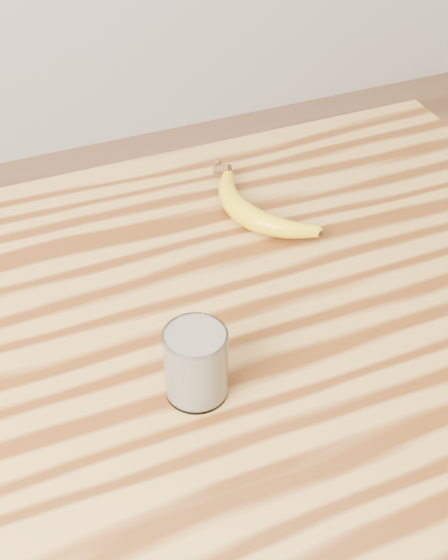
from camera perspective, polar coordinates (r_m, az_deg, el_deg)
name	(u,v)px	position (r m, az deg, el deg)	size (l,w,h in m)	color
table	(187,395)	(1.07, -2.69, -8.42)	(1.20, 0.80, 0.90)	#A47836
smoothie_glass	(196,363)	(0.86, -2.06, -6.08)	(0.07, 0.07, 0.09)	white
banana	(245,215)	(1.13, 1.58, 4.79)	(0.10, 0.28, 0.03)	gold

